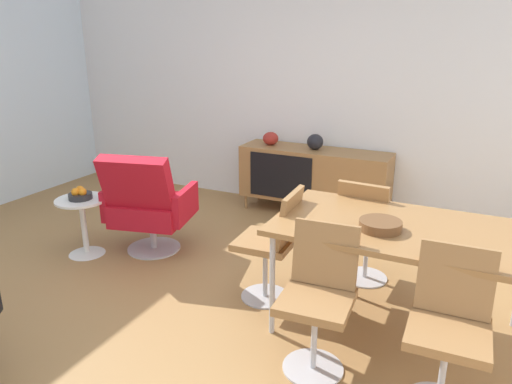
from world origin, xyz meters
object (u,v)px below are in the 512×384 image
Objects in this scene: sideboard at (314,175)px; dining_chair_front_left at (319,293)px; vase_cobalt at (315,142)px; fruit_bowl at (80,194)px; lounge_chair_red at (147,203)px; side_table_round at (83,220)px; dining_chair_back_left at (366,227)px; vase_sculptural_dark at (271,138)px; wooden_bowl_on_table at (380,225)px; dining_table at (403,233)px; dining_chair_near_window at (273,241)px; dining_chair_front_right at (449,324)px.

dining_chair_front_left is at bearing -69.95° from sideboard.
vase_cobalt reaches higher than fruit_bowl.
sideboard is 9.33× the size of vase_cobalt.
sideboard is 1.86m from lounge_chair_red.
fruit_bowl is at bearing -93.33° from side_table_round.
vase_sculptural_dark is at bearing 137.30° from dining_chair_back_left.
lounge_chair_red is (-2.09, 0.38, -0.30)m from wooden_bowl_on_table.
vase_cobalt reaches higher than dining_table.
sideboard is 0.36m from vase_cobalt.
dining_chair_front_left is (0.87, -2.40, 0.03)m from sideboard.
vase_sculptural_dark is 0.20× the size of dining_chair_front_left.
dining_chair_near_window is (0.85, -1.84, -0.32)m from vase_sculptural_dark.
dining_chair_front_left is 4.28× the size of fruit_bowl.
dining_chair_front_left and dining_chair_front_right have the same top height.
dining_chair_front_left is 2.42m from fruit_bowl.
vase_cobalt is 0.20× the size of dining_chair_near_window.
vase_sculptural_dark is at bearing 180.00° from vase_cobalt.
dining_table is 8.00× the size of fruit_bowl.
dining_chair_near_window reaches higher than side_table_round.
dining_table reaches higher than sideboard.
vase_sculptural_dark is 0.66× the size of wooden_bowl_on_table.
wooden_bowl_on_table is at bearing -60.51° from sideboard.
vase_cobalt is at bearing 58.20° from lounge_chair_red.
dining_chair_front_right is 3.11m from side_table_round.
dining_chair_back_left is at bearing 122.35° from dining_table.
dining_chair_front_right is at bearing -9.98° from fruit_bowl.
side_table_round is at bearing 167.09° from dining_chair_front_left.
fruit_bowl is (-1.48, -1.86, 0.12)m from sideboard.
vase_sculptural_dark is at bearing 120.06° from dining_chair_front_left.
dining_chair_near_window is (0.34, -1.84, -0.33)m from vase_cobalt.
dining_chair_front_left is 2.42m from side_table_round.
vase_sculptural_dark is (-0.51, 0.00, -0.01)m from vase_cobalt.
vase_sculptural_dark is 2.79m from dining_chair_front_left.
sideboard is 1.87× the size of dining_chair_near_window.
dining_chair_back_left is (-0.70, 1.12, 0.00)m from dining_chair_front_right.
dining_table is 1.87× the size of dining_chair_near_window.
dining_table is 3.08× the size of side_table_round.
vase_sculptural_dark is at bearing 179.79° from sideboard.
vase_sculptural_dark is 0.33× the size of side_table_round.
vase_sculptural_dark reaches higher than dining_table.
dining_table reaches higher than side_table_round.
side_table_round is at bearing -128.49° from vase_cobalt.
dining_table is at bearing -6.66° from lounge_chair_red.
dining_chair_front_right is at bearing -17.71° from lounge_chair_red.
sideboard reaches higher than side_table_round.
lounge_chair_red is at bearing -121.84° from sideboard.
wooden_bowl_on_table is 0.71m from dining_chair_front_right.
dining_chair_front_left is (-0.35, -0.56, -0.23)m from dining_table.
dining_chair_back_left is 1.88m from lounge_chair_red.
dining_chair_near_window is 4.28× the size of fruit_bowl.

